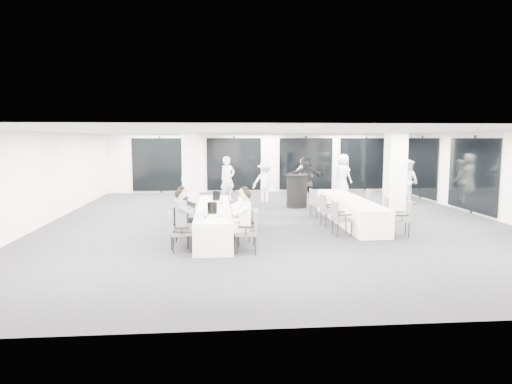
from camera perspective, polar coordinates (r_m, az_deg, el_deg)
room at (r=15.35m, az=5.26°, el=2.20°), size 14.04×16.04×2.84m
column_left at (r=17.22m, az=-8.17°, el=2.70°), size 0.60×0.60×2.80m
column_right at (r=16.16m, az=16.98°, el=2.20°), size 0.60×0.60×2.80m
banquet_table_main at (r=12.47m, az=-5.31°, el=-3.56°), size 0.90×5.00×0.75m
banquet_table_side at (r=14.41m, az=11.57°, el=-2.27°), size 0.90×5.00×0.75m
cocktail_table at (r=17.25m, az=5.12°, el=0.15°), size 0.88×0.88×1.23m
chair_main_left_near at (r=10.63m, az=-9.86°, el=-4.63°), size 0.54×0.57×0.92m
chair_main_left_second at (r=11.38m, az=-9.55°, el=-3.80°), size 0.50×0.55×0.94m
chair_main_left_mid at (r=12.14m, az=-9.28°, el=-2.96°), size 0.54×0.60×1.00m
chair_main_left_fourth at (r=13.03m, az=-8.93°, el=-2.65°), size 0.47×0.51×0.86m
chair_main_left_far at (r=13.93m, az=-8.69°, el=-1.87°), size 0.56×0.59×0.93m
chair_main_right_near at (r=10.37m, az=-0.75°, el=-4.58°), size 0.55×0.60×0.99m
chair_main_right_second at (r=11.19m, az=-1.11°, el=-4.03°), size 0.53×0.56×0.89m
chair_main_right_mid at (r=12.30m, az=-1.47°, el=-3.12°), size 0.53×0.55×0.87m
chair_main_right_fourth at (r=12.91m, az=-1.59°, el=-2.37°), size 0.51×0.56×0.97m
chair_main_right_far at (r=14.06m, az=-1.90°, el=-1.77°), size 0.55×0.58×0.91m
chair_side_left_near at (r=12.37m, az=10.36°, el=-3.02°), size 0.51×0.55×0.92m
chair_side_left_mid at (r=13.67m, az=8.86°, el=-2.04°), size 0.52×0.56×0.93m
chair_side_left_far at (r=15.01m, az=7.60°, el=-1.20°), size 0.58×0.60×0.94m
chair_side_right_near at (r=12.69m, az=17.91°, el=-2.93°), size 0.56×0.59×0.95m
chair_side_right_mid at (r=14.11m, az=15.46°, el=-2.10°), size 0.50×0.53×0.86m
chair_side_right_far at (r=15.66m, az=13.36°, el=-1.14°), size 0.47×0.52×0.88m
seated_guest_a at (r=10.58m, az=-9.02°, el=-3.06°), size 0.50×0.38×1.44m
seated_guest_b at (r=11.32m, az=-8.75°, el=-2.41°), size 0.50×0.38×1.44m
seated_guest_c at (r=10.32m, az=-1.69°, el=-3.23°), size 0.50×0.38×1.44m
seated_guest_d at (r=11.11m, az=-1.93°, el=-2.51°), size 0.50×0.38×1.44m
standing_guest_a at (r=18.90m, az=-3.58°, el=2.02°), size 0.97×0.93×2.09m
standing_guest_b at (r=18.27m, az=6.11°, el=1.55°), size 1.03×0.76×1.91m
standing_guest_c at (r=18.49m, az=1.16°, el=1.63°), size 1.37×1.03×1.89m
standing_guest_d at (r=21.15m, az=5.93°, el=2.26°), size 1.27×0.98×1.90m
standing_guest_e at (r=21.16m, az=10.80°, el=2.47°), size 1.05×1.19×2.11m
standing_guest_f at (r=20.26m, az=6.26°, el=2.34°), size 1.99×0.93×2.10m
standing_guest_g at (r=18.71m, az=-8.39°, el=1.97°), size 0.97×0.90×2.12m
standing_guest_h at (r=19.34m, az=18.52°, el=1.62°), size 0.89×1.10×1.97m
ice_bucket_near at (r=11.30m, az=-5.49°, el=-1.99°), size 0.25×0.25×0.28m
ice_bucket_far at (r=13.69m, az=-4.99°, el=-0.47°), size 0.24×0.24×0.27m
water_bottle_a at (r=10.35m, az=-6.37°, el=-2.97°), size 0.07×0.07×0.23m
water_bottle_b at (r=12.54m, az=-4.42°, el=-1.29°), size 0.06×0.06×0.20m
water_bottle_c at (r=14.49m, az=-4.89°, el=-0.21°), size 0.06×0.06×0.20m
plate_a at (r=11.09m, az=-5.70°, el=-2.83°), size 0.22×0.22×0.03m
plate_b at (r=10.84m, az=-4.63°, el=-3.04°), size 0.22×0.22×0.03m
plate_c at (r=12.16m, az=-5.13°, el=-1.98°), size 0.20×0.20×0.03m
wine_glass at (r=10.35m, az=-4.74°, el=-2.76°), size 0.08×0.08×0.20m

